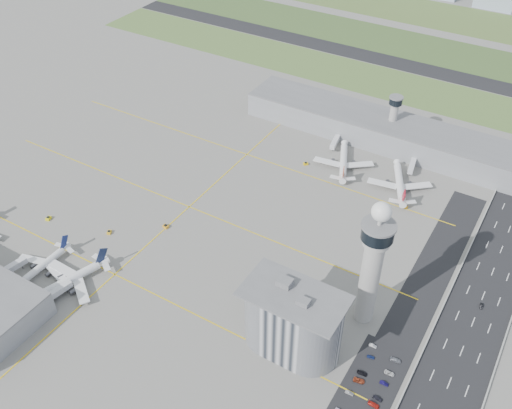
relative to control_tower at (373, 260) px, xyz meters
The scene contains 43 objects.
ground 80.47m from the control_tower, behind, with size 1000.00×1000.00×0.00m, color gray.
grass_strip_0 238.28m from the control_tower, 112.98° to the left, with size 480.00×50.00×0.08m, color #4F6730.
grass_strip_1 308.14m from the control_tower, 107.49° to the left, with size 480.00×60.00×0.08m, color #3C5428.
grass_strip_2 384.80m from the control_tower, 103.89° to the left, with size 480.00×70.00×0.08m, color #526B33.
runway 272.40m from the control_tower, 109.91° to the left, with size 480.00×22.00×0.10m, color black.
highway 56.01m from the control_tower, 10.54° to the right, with size 28.00×500.00×0.10m, color black.
barrier_left 45.73m from the control_tower, 15.42° to the right, with size 0.60×500.00×1.20m, color #9E9E99.
barrier_right 67.08m from the control_tower, ahead, with size 0.60×500.00×1.20m, color #9E9E99.
landside_road 43.28m from the control_tower, 45.00° to the right, with size 18.00×260.00×0.08m, color black.
parking_lot 48.79m from the control_tower, 61.93° to the right, with size 20.00×44.00×0.10m, color black.
taxiway_line_h_0 123.35m from the control_tower, 161.26° to the right, with size 260.00×0.60×0.01m, color yellow.
taxiway_line_h_1 119.40m from the control_tower, 168.89° to the left, with size 260.00×0.60×0.01m, color yellow.
taxiway_line_h_2 143.16m from the control_tower, 143.79° to the left, with size 260.00×0.60×0.01m, color yellow.
taxiway_line_v 119.40m from the control_tower, 168.89° to the left, with size 0.60×260.00×0.01m, color yellow.
control_tower is the anchor object (origin of this frame).
secondary_tower 148.97m from the control_tower, 106.48° to the left, with size 8.60×8.60×31.90m.
admin_building 41.10m from the control_tower, 123.70° to the right, with size 42.00×24.00×33.50m.
terminal_pier 146.15m from the control_tower, 102.88° to the left, with size 210.00×32.00×15.80m.
airplane_near_b 156.29m from the control_tower, 159.33° to the right, with size 35.79×30.42×10.02m, color white, non-canonical shape.
airplane_near_c 139.68m from the control_tower, 156.59° to the right, with size 41.80×35.53×11.70m, color white, non-canonical shape.
airplane_far_a 120.06m from the control_tower, 118.74° to the left, with size 42.81×36.39×11.99m, color white, non-canonical shape.
airplane_far_b 105.17m from the control_tower, 101.26° to the left, with size 43.33×36.83×12.13m, color white, non-canonical shape.
jet_bridge_near_1 172.69m from the control_tower, 156.00° to the right, with size 14.00×3.00×5.70m, color silver, non-canonical shape.
jet_bridge_near_2 146.36m from the control_tower, 151.10° to the right, with size 14.00×3.00×5.70m, color silver, non-canonical shape.
jet_bridge_far_0 145.99m from the control_tower, 119.45° to the left, with size 14.00×3.00×5.70m, color silver, non-canonical shape.
jet_bridge_far_1 129.66m from the control_tower, 99.16° to the left, with size 14.00×3.00×5.70m, color silver, non-canonical shape.
tug_0 175.38m from the control_tower, behind, with size 2.07×3.00×1.75m, color yellow, non-canonical shape.
tug_1 139.98m from the control_tower, behind, with size 1.93×2.80×1.63m, color gold, non-canonical shape.
tug_2 139.03m from the control_tower, 158.71° to the right, with size 1.99×2.89×1.68m, color yellow, non-canonical shape.
tug_3 117.42m from the control_tower, behind, with size 2.08×3.02×1.76m, color orange, non-canonical shape.
tug_4 123.37m from the control_tower, 129.69° to the left, with size 1.89×2.75×1.60m, color #E0B309, non-canonical shape.
tug_5 90.71m from the control_tower, 97.06° to the left, with size 1.95×2.84×1.65m, color orange, non-canonical shape.
car_lot_1 53.20m from the control_tower, 74.53° to the right, with size 1.19×3.41×1.12m, color gray.
car_lot_2 48.43m from the control_tower, 69.81° to the right, with size 2.14×4.65×1.29m, color #A24224.
car_lot_3 45.94m from the control_tower, 67.61° to the right, with size 1.68×4.13×1.20m, color black.
car_lot_4 40.99m from the control_tower, 58.75° to the right, with size 1.29×3.21×1.09m, color navy.
car_lot_5 38.26m from the control_tower, 52.68° to the right, with size 1.19×3.40×1.12m, color silver.
car_lot_7 56.02m from the control_tower, 61.80° to the right, with size 1.83×4.51×1.31m, color #B41E15.
car_lot_8 53.84m from the control_tower, 59.31° to the right, with size 1.55×3.85×1.31m, color #22222C.
car_lot_9 49.05m from the control_tower, 53.28° to the right, with size 1.23×3.54×1.17m, color #140D4B.
car_lot_10 46.13m from the control_tower, 46.87° to the right, with size 1.94×4.20×1.17m, color silver.
car_lot_11 43.01m from the control_tower, 35.88° to the right, with size 1.82×4.47×1.30m, color gray.
car_hw_1 64.60m from the control_tower, 36.80° to the left, with size 1.20×3.45×1.14m, color black.
Camera 1 is at (117.07, -158.34, 198.52)m, focal length 40.00 mm.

